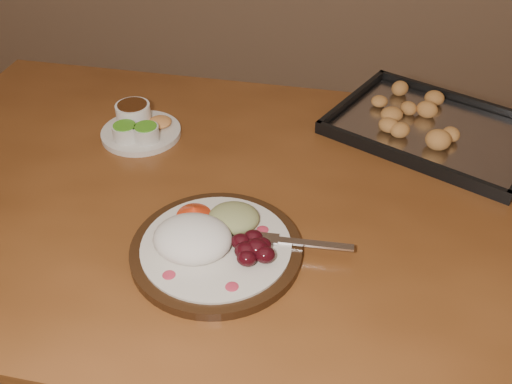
# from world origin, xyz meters

# --- Properties ---
(dining_table) EXTENTS (1.54, 0.97, 0.75)m
(dining_table) POSITION_xyz_m (0.22, 0.24, 0.65)
(dining_table) COLOR brown
(dining_table) RESTS_ON ground
(dinner_plate) EXTENTS (0.37, 0.29, 0.07)m
(dinner_plate) POSITION_xyz_m (0.18, 0.08, 0.77)
(dinner_plate) COLOR black
(dinner_plate) RESTS_ON dining_table
(condiment_saucer) EXTENTS (0.17, 0.17, 0.06)m
(condiment_saucer) POSITION_xyz_m (-0.06, 0.41, 0.77)
(condiment_saucer) COLOR silver
(condiment_saucer) RESTS_ON dining_table
(baking_tray) EXTENTS (0.52, 0.47, 0.04)m
(baking_tray) POSITION_xyz_m (0.58, 0.52, 0.76)
(baking_tray) COLOR black
(baking_tray) RESTS_ON dining_table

